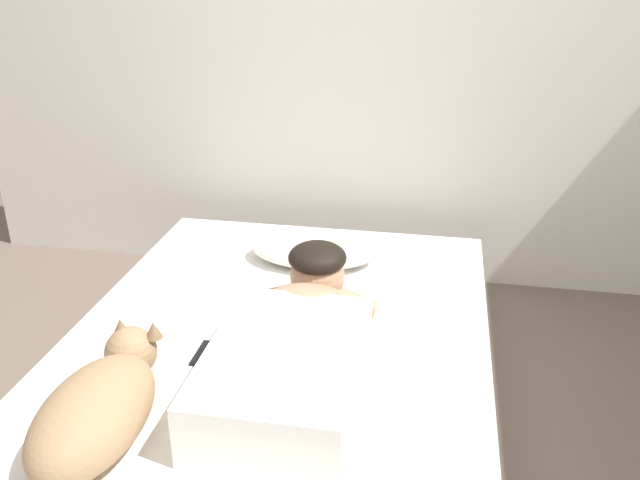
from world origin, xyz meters
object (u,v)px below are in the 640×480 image
object	(u,v)px
pillow	(314,249)
dog	(99,406)
bed	(274,388)
person_lying	(295,343)
coffee_cup	(312,290)
cell_phone	(207,354)

from	to	relation	value
pillow	dog	world-z (taller)	dog
bed	pillow	distance (m)	0.69
bed	dog	bearing A→B (deg)	-122.63
person_lying	coffee_cup	distance (m)	0.47
person_lying	coffee_cup	bearing A→B (deg)	95.00
coffee_cup	pillow	bearing A→B (deg)	99.54
bed	cell_phone	xyz separation A→B (m)	(-0.19, -0.09, 0.17)
coffee_cup	dog	bearing A→B (deg)	-115.04
dog	cell_phone	world-z (taller)	dog
coffee_cup	cell_phone	distance (m)	0.49
pillow	cell_phone	distance (m)	0.77
person_lying	cell_phone	bearing A→B (deg)	171.72
person_lying	coffee_cup	world-z (taller)	person_lying
bed	pillow	xyz separation A→B (m)	(0.01, 0.65, 0.22)
pillow	bed	bearing A→B (deg)	-90.95
cell_phone	dog	bearing A→B (deg)	-107.58
bed	dog	world-z (taller)	dog
pillow	cell_phone	xyz separation A→B (m)	(-0.20, -0.74, -0.05)
dog	person_lying	bearing A→B (deg)	41.38
dog	cell_phone	xyz separation A→B (m)	(0.13, 0.43, -0.10)
bed	dog	xyz separation A→B (m)	(-0.33, -0.51, 0.27)
person_lying	cell_phone	xyz separation A→B (m)	(-0.30, 0.04, -0.10)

